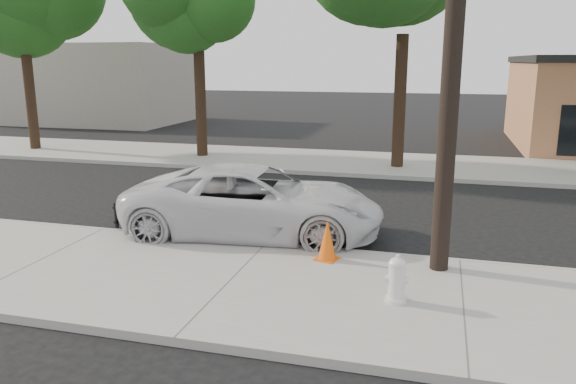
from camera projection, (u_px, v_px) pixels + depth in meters
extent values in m
plane|color=black|center=(291.00, 223.00, 14.10)|extent=(120.00, 120.00, 0.00)
cube|color=gray|center=(230.00, 284.00, 10.04)|extent=(90.00, 4.40, 0.15)
cube|color=gray|center=(347.00, 162.00, 22.07)|extent=(90.00, 5.00, 0.15)
cube|color=#9E9B93|center=(266.00, 246.00, 12.11)|extent=(90.00, 0.12, 0.16)
cube|color=gray|center=(79.00, 83.00, 37.42)|extent=(14.00, 8.00, 5.00)
cylinder|color=black|center=(455.00, 20.00, 9.58)|extent=(0.34, 0.34, 9.00)
cylinder|color=black|center=(31.00, 97.00, 24.64)|extent=(0.44, 0.44, 4.50)
sphere|color=#1D4714|center=(21.00, 8.00, 23.78)|extent=(4.50, 4.50, 4.50)
cylinder|color=black|center=(201.00, 104.00, 22.81)|extent=(0.44, 0.44, 4.25)
sphere|color=#1D4714|center=(198.00, 13.00, 22.01)|extent=(4.20, 4.20, 4.20)
cylinder|color=black|center=(400.00, 102.00, 20.34)|extent=(0.44, 0.44, 4.75)
imported|color=silver|center=(255.00, 202.00, 12.89)|extent=(6.15, 3.33, 1.64)
cylinder|color=silver|center=(396.00, 299.00, 9.15)|extent=(0.36, 0.36, 0.07)
cylinder|color=silver|center=(397.00, 283.00, 9.09)|extent=(0.27, 0.27, 0.62)
ellipsoid|color=silver|center=(397.00, 264.00, 9.01)|extent=(0.29, 0.29, 0.21)
cylinder|color=silver|center=(397.00, 280.00, 9.07)|extent=(0.39, 0.15, 0.12)
cylinder|color=silver|center=(397.00, 280.00, 9.07)|extent=(0.17, 0.21, 0.16)
cube|color=#F15B0C|center=(327.00, 259.00, 11.09)|extent=(0.52, 0.52, 0.02)
cone|color=#F15B0C|center=(327.00, 240.00, 11.00)|extent=(0.46, 0.46, 0.80)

